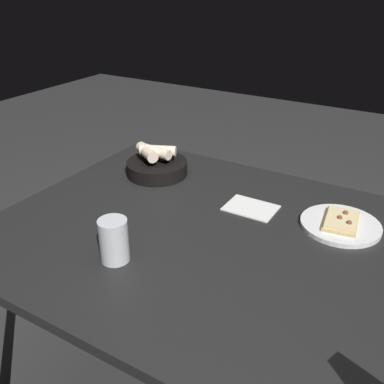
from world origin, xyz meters
TOP-DOWN VIEW (x-y plane):
  - dining_table at (0.00, 0.00)m, footprint 1.20×1.00m
  - pizza_plate at (0.35, 0.23)m, footprint 0.23×0.23m
  - bread_basket at (-0.33, 0.25)m, footprint 0.23×0.23m
  - beer_glass at (-0.12, -0.25)m, footprint 0.08×0.08m
  - napkin at (0.08, 0.19)m, footprint 0.16×0.12m

SIDE VIEW (x-z plane):
  - dining_table at x=0.00m, z-range 0.30..1.00m
  - napkin at x=0.08m, z-range 0.70..0.71m
  - pizza_plate at x=0.35m, z-range 0.69..0.73m
  - bread_basket at x=-0.33m, z-range 0.68..0.80m
  - beer_glass at x=-0.12m, z-range 0.69..0.81m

